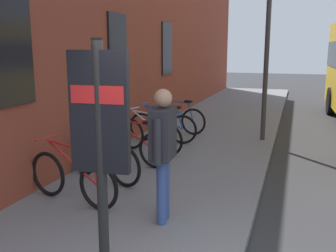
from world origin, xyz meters
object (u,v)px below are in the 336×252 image
at_px(bicycle_by_door, 176,119).
at_px(pedestrian_by_facade, 163,142).
at_px(bicycle_leaning_wall, 72,178).
at_px(street_lamp, 269,10).
at_px(bicycle_beside_lamp, 150,135).
at_px(bicycle_under_window, 132,146).
at_px(bicycle_end_of_row, 163,127).
at_px(bicycle_mid_rack, 103,159).
at_px(transit_info_sign, 100,129).

height_order(bicycle_by_door, pedestrian_by_facade, pedestrian_by_facade).
height_order(bicycle_leaning_wall, street_lamp, street_lamp).
bearing_deg(bicycle_by_door, bicycle_beside_lamp, -178.89).
bearing_deg(pedestrian_by_facade, bicycle_under_window, 32.72).
height_order(bicycle_end_of_row, bicycle_by_door, same).
bearing_deg(bicycle_under_window, bicycle_mid_rack, 173.68).
height_order(bicycle_beside_lamp, bicycle_end_of_row, same).
relative_size(bicycle_leaning_wall, pedestrian_by_facade, 0.96).
bearing_deg(bicycle_leaning_wall, bicycle_end_of_row, -0.44).
bearing_deg(bicycle_beside_lamp, pedestrian_by_facade, -155.86).
height_order(bicycle_mid_rack, bicycle_beside_lamp, same).
distance_m(bicycle_under_window, bicycle_end_of_row, 1.98).
xyz_separation_m(pedestrian_by_facade, street_lamp, (5.29, -0.86, 2.09)).
bearing_deg(bicycle_mid_rack, bicycle_beside_lamp, -2.64).
relative_size(bicycle_mid_rack, bicycle_under_window, 0.96).
distance_m(transit_info_sign, street_lamp, 7.13).
height_order(bicycle_under_window, pedestrian_by_facade, pedestrian_by_facade).
distance_m(bicycle_end_of_row, street_lamp, 3.81).
height_order(bicycle_by_door, street_lamp, street_lamp).
bearing_deg(street_lamp, bicycle_under_window, 143.37).
bearing_deg(bicycle_under_window, pedestrian_by_facade, -147.28).
bearing_deg(bicycle_beside_lamp, bicycle_end_of_row, 1.87).
distance_m(bicycle_end_of_row, pedestrian_by_facade, 4.51).
xyz_separation_m(bicycle_under_window, street_lamp, (3.07, -2.28, 2.81)).
bearing_deg(bicycle_end_of_row, bicycle_under_window, -178.52).
height_order(bicycle_end_of_row, transit_info_sign, transit_info_sign).
relative_size(pedestrian_by_facade, street_lamp, 0.33).
xyz_separation_m(bicycle_end_of_row, pedestrian_by_facade, (-4.20, -1.48, 0.71)).
xyz_separation_m(bicycle_leaning_wall, bicycle_end_of_row, (4.03, -0.03, 0.00)).
height_order(bicycle_under_window, bicycle_end_of_row, same).
xyz_separation_m(bicycle_beside_lamp, pedestrian_by_facade, (-3.23, -1.45, 0.71)).
height_order(bicycle_beside_lamp, transit_info_sign, transit_info_sign).
distance_m(bicycle_mid_rack, bicycle_by_door, 4.13).
distance_m(bicycle_by_door, street_lamp, 3.66).
height_order(bicycle_under_window, street_lamp, street_lamp).
height_order(bicycle_beside_lamp, bicycle_by_door, same).
bearing_deg(bicycle_by_door, bicycle_under_window, -178.89).
bearing_deg(pedestrian_by_facade, bicycle_end_of_row, 19.39).
height_order(bicycle_end_of_row, pedestrian_by_facade, pedestrian_by_facade).
height_order(transit_info_sign, street_lamp, street_lamp).
distance_m(bicycle_leaning_wall, transit_info_sign, 2.60).
height_order(bicycle_beside_lamp, street_lamp, street_lamp).
height_order(bicycle_mid_rack, pedestrian_by_facade, pedestrian_by_facade).
xyz_separation_m(bicycle_beside_lamp, bicycle_end_of_row, (0.97, 0.03, 0.00)).
relative_size(bicycle_under_window, bicycle_end_of_row, 1.00).
bearing_deg(bicycle_by_door, pedestrian_by_facade, -164.44).
xyz_separation_m(bicycle_end_of_row, street_lamp, (1.09, -2.33, 2.81)).
bearing_deg(bicycle_beside_lamp, bicycle_under_window, -178.90).
xyz_separation_m(bicycle_mid_rack, street_lamp, (4.08, -2.40, 2.81)).
xyz_separation_m(bicycle_by_door, transit_info_sign, (-6.94, -1.45, 1.21)).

